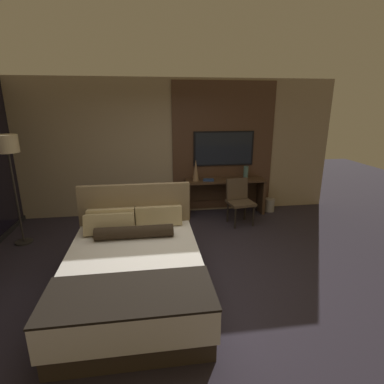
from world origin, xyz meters
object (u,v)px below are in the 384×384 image
(desk_chair, at_px, (239,197))
(desk, at_px, (225,190))
(vase_tall, at_px, (196,170))
(bed, at_px, (134,270))
(vase_short, at_px, (246,172))
(floor_lamp, at_px, (8,153))
(tv, at_px, (224,148))
(book, at_px, (208,180))
(waste_bin, at_px, (269,205))

(desk_chair, bearing_deg, desk, 95.62)
(vase_tall, bearing_deg, bed, -114.15)
(desk, height_order, vase_short, vase_short)
(vase_short, bearing_deg, bed, -130.18)
(floor_lamp, xyz_separation_m, vase_short, (4.23, 0.96, -0.66))
(tv, height_order, vase_tall, tv)
(floor_lamp, distance_m, book, 3.59)
(desk, bearing_deg, vase_tall, -176.20)
(floor_lamp, bearing_deg, vase_tall, 16.03)
(vase_short, bearing_deg, desk_chair, -118.10)
(tv, xyz_separation_m, floor_lamp, (-3.77, -1.13, 0.17))
(vase_short, bearing_deg, tv, 160.11)
(tv, height_order, vase_short, tv)
(waste_bin, bearing_deg, vase_short, 173.68)
(desk_chair, distance_m, vase_short, 0.76)
(vase_tall, relative_size, book, 1.85)
(floor_lamp, height_order, book, floor_lamp)
(desk, relative_size, vase_short, 6.42)
(desk_chair, relative_size, vase_tall, 1.96)
(desk_chair, xyz_separation_m, floor_lamp, (-3.92, -0.37, 1.03))
(bed, distance_m, desk, 3.25)
(desk, distance_m, desk_chair, 0.59)
(bed, xyz_separation_m, floor_lamp, (-1.95, 1.74, 1.22))
(desk, bearing_deg, waste_bin, -2.42)
(bed, xyz_separation_m, vase_tall, (1.18, 2.64, 0.65))
(tv, xyz_separation_m, book, (-0.37, -0.26, -0.61))
(desk, height_order, tv, tv)
(vase_short, relative_size, book, 1.07)
(floor_lamp, bearing_deg, bed, -41.73)
(desk_chair, distance_m, book, 0.76)
(vase_tall, bearing_deg, desk, 3.80)
(tv, relative_size, vase_tall, 2.87)
(desk_chair, height_order, book, desk_chair)
(bed, height_order, floor_lamp, floor_lamp)
(bed, xyz_separation_m, desk_chair, (1.97, 2.11, 0.19))
(vase_tall, distance_m, vase_short, 1.10)
(bed, xyz_separation_m, vase_short, (2.28, 2.70, 0.55))
(bed, relative_size, tv, 1.72)
(floor_lamp, bearing_deg, waste_bin, 10.63)
(vase_tall, relative_size, waste_bin, 1.61)
(bed, relative_size, vase_short, 8.51)
(tv, distance_m, floor_lamp, 3.94)
(vase_tall, bearing_deg, book, -7.91)
(desk_chair, bearing_deg, bed, -141.47)
(book, bearing_deg, desk, 12.00)
(desk_chair, bearing_deg, floor_lamp, 176.88)
(bed, height_order, vase_tall, vase_tall)
(book, distance_m, waste_bin, 1.53)
(waste_bin, bearing_deg, desk_chair, -148.85)
(desk, bearing_deg, desk_chair, -75.88)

